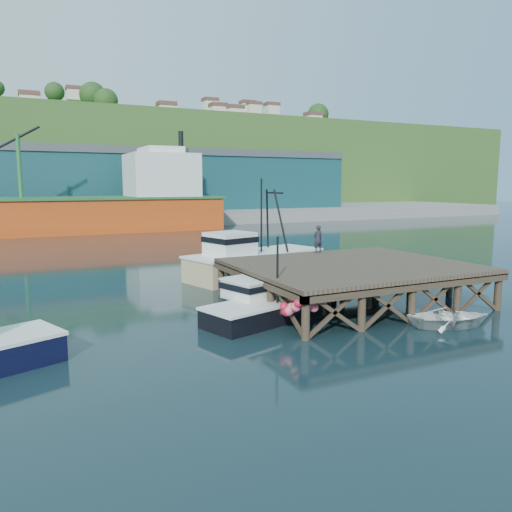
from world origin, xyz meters
TOP-DOWN VIEW (x-y plane):
  - ground at (0.00, 0.00)m, footprint 300.00×300.00m
  - wharf at (5.50, -0.19)m, footprint 12.00×10.00m
  - far_quay at (0.00, 70.00)m, footprint 160.00×40.00m
  - warehouse_mid at (0.00, 65.00)m, footprint 28.00×16.00m
  - warehouse_right at (30.00, 65.00)m, footprint 30.00×16.00m
  - cargo_ship at (-8.46, 48.00)m, footprint 55.50×10.00m
  - hillside at (0.00, 100.00)m, footprint 220.00×50.00m
  - boat_black at (-0.35, -1.11)m, footprint 6.95×5.76m
  - trawler at (3.81, 8.94)m, footprint 10.69×6.27m
  - dinghy at (6.78, -5.80)m, footprint 4.33×3.60m
  - dockworker at (6.18, 4.40)m, footprint 0.64×0.43m

SIDE VIEW (x-z plane):
  - ground at x=0.00m, z-range 0.00..0.00m
  - dinghy at x=6.78m, z-range 0.00..0.78m
  - boat_black at x=-0.35m, z-range -1.28..2.76m
  - far_quay at x=0.00m, z-range 0.00..2.00m
  - trawler at x=3.81m, z-range -1.99..4.77m
  - wharf at x=5.50m, z-range 0.63..3.25m
  - dockworker at x=6.18m, z-range 2.12..3.84m
  - cargo_ship at x=-8.46m, z-range -3.56..10.19m
  - warehouse_mid at x=0.00m, z-range 2.00..11.00m
  - warehouse_right at x=30.00m, z-range 2.00..11.00m
  - hillside at x=0.00m, z-range 0.00..22.00m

